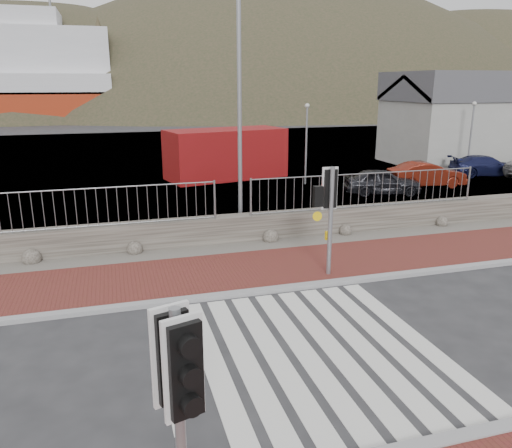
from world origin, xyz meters
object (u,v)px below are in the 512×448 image
object	(u,v)px
traffic_signal_near	(178,383)
car_a	(382,182)
car_b	(427,174)
car_c	(485,166)
traffic_signal_far	(330,199)
shipping_container	(226,154)
streetlight	(244,98)

from	to	relation	value
traffic_signal_near	car_a	size ratio (longest dim) A/B	0.84
car_a	car_b	bearing A→B (deg)	-57.42
car_c	traffic_signal_near	bearing A→B (deg)	146.36
car_c	traffic_signal_far	bearing A→B (deg)	140.85
car_a	car_b	distance (m)	3.22
traffic_signal_near	shipping_container	size ratio (longest dim) A/B	0.47
shipping_container	car_a	bearing A→B (deg)	-58.18
traffic_signal_near	shipping_container	bearing A→B (deg)	59.15
streetlight	car_b	world-z (taller)	streetlight
car_c	streetlight	bearing A→B (deg)	126.91
traffic_signal_near	car_c	distance (m)	27.52
car_b	car_c	xyz separation A→B (m)	(5.07, 1.79, -0.06)
car_a	car_c	bearing A→B (deg)	-56.03
shipping_container	car_b	distance (m)	10.68
car_a	car_b	world-z (taller)	car_b
traffic_signal_far	car_c	distance (m)	19.07
shipping_container	car_a	world-z (taller)	shipping_container
car_a	shipping_container	bearing A→B (deg)	59.98
traffic_signal_near	car_b	distance (m)	22.72
car_a	streetlight	bearing A→B (deg)	134.62
shipping_container	car_b	world-z (taller)	shipping_container
car_a	car_b	size ratio (longest dim) A/B	0.93
shipping_container	car_c	world-z (taller)	shipping_container
shipping_container	car_a	xyz separation A→B (m)	(6.17, -6.25, -0.73)
shipping_container	traffic_signal_near	bearing A→B (deg)	-116.81
traffic_signal_near	traffic_signal_far	bearing A→B (deg)	38.74
traffic_signal_far	shipping_container	world-z (taller)	traffic_signal_far
streetlight	car_b	distance (m)	12.93
streetlight	car_a	world-z (taller)	streetlight
traffic_signal_near	car_b	bearing A→B (deg)	32.26
traffic_signal_near	traffic_signal_far	size ratio (longest dim) A/B	0.99
streetlight	traffic_signal_near	bearing A→B (deg)	-102.36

